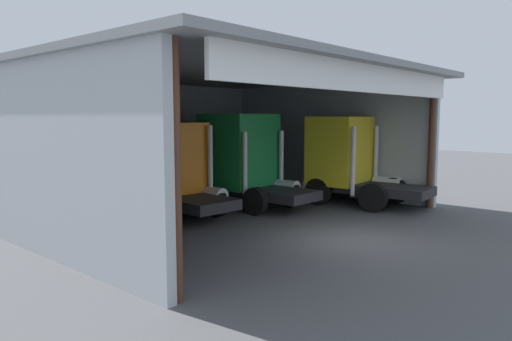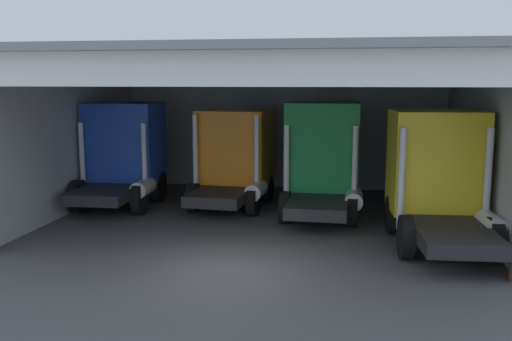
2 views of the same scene
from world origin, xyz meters
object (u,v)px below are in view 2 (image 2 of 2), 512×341
Objects in this scene: truck_blue_center_bay at (123,153)px; truck_yellow_center_left_bay at (438,176)px; truck_green_left_bay at (323,156)px; tool_cart at (234,179)px; oil_drum at (206,179)px; truck_orange_right_bay at (235,156)px.

truck_blue_center_bay reaches higher than truck_yellow_center_left_bay.
tool_cart is at bearing 139.67° from truck_green_left_bay.
truck_yellow_center_left_bay reaches higher than tool_cart.
truck_yellow_center_left_bay is 10.60m from oil_drum.
truck_green_left_bay is (3.18, -0.79, 0.16)m from truck_orange_right_bay.
truck_blue_center_bay is 0.90× the size of truck_green_left_bay.
oil_drum is at bearing 145.26° from truck_green_left_bay.
truck_blue_center_bay reaches higher than truck_orange_right_bay.
truck_blue_center_bay reaches higher than tool_cart.
truck_orange_right_bay is 4.68× the size of tool_cart.
truck_blue_center_bay is 4.28m from oil_drum.
truck_blue_center_bay is at bearing -137.75° from tool_cart.
truck_blue_center_bay is 4.01m from truck_orange_right_bay.
truck_yellow_center_left_bay is at bearing -40.40° from truck_green_left_bay.
truck_orange_right_bay is 0.92× the size of truck_yellow_center_left_bay.
truck_blue_center_bay is 0.88× the size of truck_yellow_center_left_bay.
truck_yellow_center_left_bay is 9.45m from tool_cart.
truck_orange_right_bay is at bearing -77.36° from tool_cart.
truck_green_left_bay reaches higher than oil_drum.
truck_green_left_bay is 0.97× the size of truck_yellow_center_left_bay.
truck_blue_center_bay is 7.14m from truck_green_left_bay.
truck_orange_right_bay reaches higher than oil_drum.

